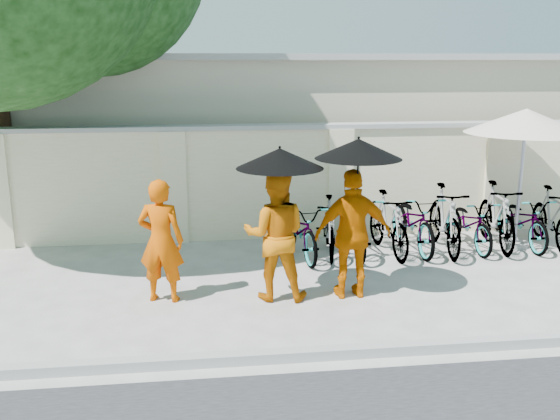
{
  "coord_description": "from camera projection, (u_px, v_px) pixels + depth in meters",
  "views": [
    {
      "loc": [
        -0.5,
        -7.9,
        3.24
      ],
      "look_at": [
        0.6,
        0.77,
        1.1
      ],
      "focal_mm": 40.0,
      "sensor_mm": 36.0,
      "label": 1
    }
  ],
  "objects": [
    {
      "name": "building_behind",
      "position": [
        305.0,
        128.0,
        15.06
      ],
      "size": [
        14.0,
        6.0,
        3.2
      ],
      "primitive_type": "cube",
      "color": "#B7AE94",
      "rests_on": "ground"
    },
    {
      "name": "ground",
      "position": [
        243.0,
        303.0,
        8.44
      ],
      "size": [
        80.0,
        80.0,
        0.0
      ],
      "primitive_type": "plane",
      "color": "#B9B7B2"
    },
    {
      "name": "bike_9",
      "position": [
        552.0,
        218.0,
        10.91
      ],
      "size": [
        0.71,
        1.77,
        1.03
      ],
      "primitive_type": "imported",
      "rotation": [
        0.0,
        0.0,
        -0.13
      ],
      "color": "#9799AF",
      "rests_on": "ground"
    },
    {
      "name": "patio_umbrella",
      "position": [
        526.0,
        123.0,
        10.47
      ],
      "size": [
        2.52,
        2.52,
        2.41
      ],
      "rotation": [
        0.0,
        0.0,
        0.29
      ],
      "color": "#949494",
      "rests_on": "ground"
    },
    {
      "name": "bike_5",
      "position": [
        445.0,
        219.0,
        10.61
      ],
      "size": [
        0.73,
        1.93,
        1.13
      ],
      "primitive_type": "imported",
      "rotation": [
        0.0,
        0.0,
        -0.11
      ],
      "color": "#9799AF",
      "rests_on": "ground"
    },
    {
      "name": "compound_wall",
      "position": [
        285.0,
        183.0,
        11.41
      ],
      "size": [
        20.0,
        0.3,
        2.0
      ],
      "primitive_type": "cube",
      "color": "beige",
      "rests_on": "ground"
    },
    {
      "name": "bike_8",
      "position": [
        523.0,
        221.0,
        10.94
      ],
      "size": [
        0.62,
        1.74,
        0.91
      ],
      "primitive_type": "imported",
      "rotation": [
        0.0,
        0.0,
        0.01
      ],
      "color": "#9799AF",
      "rests_on": "ground"
    },
    {
      "name": "bike_3",
      "position": [
        388.0,
        224.0,
        10.47
      ],
      "size": [
        0.63,
        1.78,
        1.05
      ],
      "primitive_type": "imported",
      "rotation": [
        0.0,
        0.0,
        0.08
      ],
      "color": "#9799AF",
      "rests_on": "ground"
    },
    {
      "name": "kerb",
      "position": [
        254.0,
        357.0,
        6.79
      ],
      "size": [
        40.0,
        0.16,
        0.12
      ],
      "primitive_type": "cube",
      "color": "#949494",
      "rests_on": "ground"
    },
    {
      "name": "bike_7",
      "position": [
        496.0,
        216.0,
        10.85
      ],
      "size": [
        0.77,
        1.92,
        1.12
      ],
      "primitive_type": "imported",
      "rotation": [
        0.0,
        0.0,
        -0.13
      ],
      "color": "#9799AF",
      "rests_on": "ground"
    },
    {
      "name": "bike_6",
      "position": [
        469.0,
        223.0,
        10.81
      ],
      "size": [
        0.68,
        1.72,
        0.89
      ],
      "primitive_type": "imported",
      "rotation": [
        0.0,
        0.0,
        0.05
      ],
      "color": "#9799AF",
      "rests_on": "ground"
    },
    {
      "name": "bike_2",
      "position": [
        357.0,
        223.0,
        10.58
      ],
      "size": [
        0.87,
        2.01,
        1.02
      ],
      "primitive_type": "imported",
      "rotation": [
        0.0,
        0.0,
        -0.1
      ],
      "color": "#9799AF",
      "rests_on": "ground"
    },
    {
      "name": "bike_0",
      "position": [
        301.0,
        230.0,
        10.32
      ],
      "size": [
        0.85,
        1.84,
        0.93
      ],
      "primitive_type": "imported",
      "rotation": [
        0.0,
        0.0,
        0.13
      ],
      "color": "#9799AF",
      "rests_on": "ground"
    },
    {
      "name": "monk_left",
      "position": [
        161.0,
        241.0,
        8.36
      ],
      "size": [
        0.69,
        0.53,
        1.69
      ],
      "primitive_type": "imported",
      "rotation": [
        0.0,
        0.0,
        2.92
      ],
      "color": "#CA4A00",
      "rests_on": "ground"
    },
    {
      "name": "bike_1",
      "position": [
        330.0,
        227.0,
        10.41
      ],
      "size": [
        0.68,
        1.67,
        0.98
      ],
      "primitive_type": "imported",
      "rotation": [
        0.0,
        0.0,
        -0.14
      ],
      "color": "#9799AF",
      "rests_on": "ground"
    },
    {
      "name": "parasol_center",
      "position": [
        280.0,
        158.0,
        8.12
      ],
      "size": [
        1.16,
        1.16,
        1.07
      ],
      "color": "black",
      "rests_on": "ground"
    },
    {
      "name": "monk_center",
      "position": [
        275.0,
        235.0,
        8.44
      ],
      "size": [
        0.98,
        0.82,
        1.81
      ],
      "primitive_type": "imported",
      "rotation": [
        0.0,
        0.0,
        2.98
      ],
      "color": "#C46205",
      "rests_on": "ground"
    },
    {
      "name": "monk_right",
      "position": [
        353.0,
        234.0,
        8.5
      ],
      "size": [
        1.06,
        0.46,
        1.8
      ],
      "primitive_type": "imported",
      "rotation": [
        0.0,
        0.0,
        3.17
      ],
      "color": "#C15700",
      "rests_on": "ground"
    },
    {
      "name": "parasol_right",
      "position": [
        358.0,
        149.0,
        8.14
      ],
      "size": [
        1.15,
        1.15,
        1.2
      ],
      "color": "black",
      "rests_on": "ground"
    },
    {
      "name": "bike_4",
      "position": [
        413.0,
        221.0,
        10.71
      ],
      "size": [
        0.74,
        1.93,
        1.0
      ],
      "primitive_type": "imported",
      "rotation": [
        0.0,
        0.0,
        0.04
      ],
      "color": "#9799AF",
      "rests_on": "ground"
    }
  ]
}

